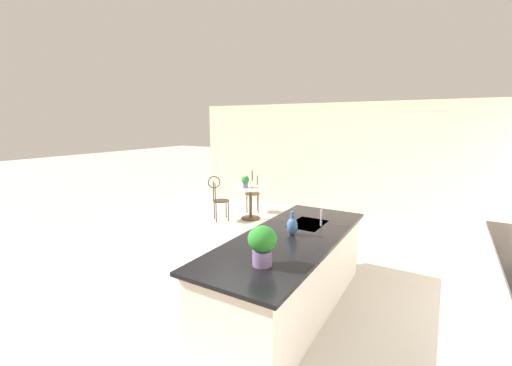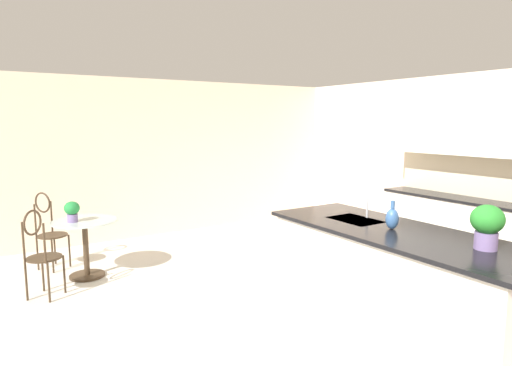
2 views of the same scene
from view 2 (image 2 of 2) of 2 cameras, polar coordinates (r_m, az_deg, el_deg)
ground_plane at (r=4.52m, az=6.81°, el=-18.12°), size 40.00×40.00×0.00m
wall_left_window at (r=7.85m, az=-13.22°, el=3.16°), size 0.12×7.80×2.70m
kitchen_island at (r=4.71m, az=17.45°, el=-11.23°), size 2.80×1.06×0.92m
back_counter_run at (r=6.96m, az=25.58°, el=-5.18°), size 2.44×0.64×1.52m
upper_cabinet_run at (r=6.77m, az=26.19°, el=6.47°), size 2.40×0.36×0.76m
bistro_table at (r=6.06m, az=-21.28°, el=-7.28°), size 0.80×0.80×0.74m
chair_near_window at (r=5.49m, az=-26.25°, el=-7.76°), size 0.54×0.54×1.04m
chair_by_island at (r=6.58m, az=-25.32°, el=-5.17°), size 0.53×0.53×1.04m
sink_faucet at (r=5.05m, az=14.26°, el=-3.17°), size 0.02×0.02×0.22m
potted_plant_on_table at (r=5.93m, az=-22.81°, el=-3.29°), size 0.19×0.19×0.26m
potted_plant_counter_far at (r=4.16m, az=27.84°, el=-4.73°), size 0.27×0.27×0.38m
vase_on_counter at (r=4.59m, az=17.28°, el=-4.39°), size 0.13×0.13×0.29m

